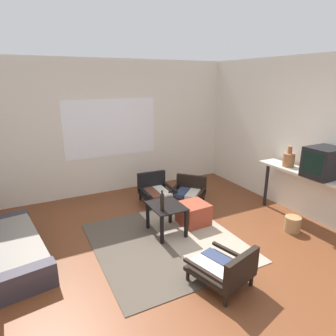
{
  "coord_description": "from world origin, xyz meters",
  "views": [
    {
      "loc": [
        -1.65,
        -2.77,
        2.32
      ],
      "look_at": [
        0.38,
        1.19,
        0.95
      ],
      "focal_mm": 31.07,
      "sensor_mm": 36.0,
      "label": 1
    }
  ],
  "objects_px": {
    "coffee_table": "(166,211)",
    "console_shelf": "(306,179)",
    "armchair_by_window": "(155,189)",
    "crt_television": "(324,162)",
    "armchair_corner": "(189,191)",
    "clay_vase": "(289,159)",
    "wicker_basket": "(292,224)",
    "armchair_striped_foreground": "(225,268)",
    "glass_bottle": "(162,202)",
    "ottoman_orange": "(193,214)",
    "couch": "(5,247)"
  },
  "relations": [
    {
      "from": "coffee_table",
      "to": "console_shelf",
      "type": "xyz_separation_m",
      "value": [
        2.15,
        -0.72,
        0.42
      ]
    },
    {
      "from": "armchair_by_window",
      "to": "crt_television",
      "type": "distance_m",
      "value": 2.93
    },
    {
      "from": "coffee_table",
      "to": "armchair_corner",
      "type": "xyz_separation_m",
      "value": [
        0.94,
        0.89,
        -0.14
      ]
    },
    {
      "from": "crt_television",
      "to": "clay_vase",
      "type": "distance_m",
      "value": 0.64
    },
    {
      "from": "clay_vase",
      "to": "armchair_by_window",
      "type": "bearing_deg",
      "value": 139.53
    },
    {
      "from": "armchair_by_window",
      "to": "coffee_table",
      "type": "bearing_deg",
      "value": -106.87
    },
    {
      "from": "clay_vase",
      "to": "wicker_basket",
      "type": "height_order",
      "value": "clay_vase"
    },
    {
      "from": "coffee_table",
      "to": "wicker_basket",
      "type": "height_order",
      "value": "coffee_table"
    },
    {
      "from": "armchair_striped_foreground",
      "to": "glass_bottle",
      "type": "distance_m",
      "value": 1.33
    },
    {
      "from": "coffee_table",
      "to": "glass_bottle",
      "type": "bearing_deg",
      "value": -135.44
    },
    {
      "from": "armchair_corner",
      "to": "wicker_basket",
      "type": "xyz_separation_m",
      "value": [
        0.86,
        -1.74,
        -0.11
      ]
    },
    {
      "from": "ottoman_orange",
      "to": "console_shelf",
      "type": "bearing_deg",
      "value": -26.18
    },
    {
      "from": "couch",
      "to": "armchair_corner",
      "type": "height_order",
      "value": "couch"
    },
    {
      "from": "couch",
      "to": "ottoman_orange",
      "type": "distance_m",
      "value": 2.76
    },
    {
      "from": "ottoman_orange",
      "to": "console_shelf",
      "type": "xyz_separation_m",
      "value": [
        1.61,
        -0.79,
        0.6
      ]
    },
    {
      "from": "coffee_table",
      "to": "console_shelf",
      "type": "relative_size",
      "value": 0.35
    },
    {
      "from": "crt_television",
      "to": "coffee_table",
      "type": "bearing_deg",
      "value": 155.63
    },
    {
      "from": "crt_television",
      "to": "glass_bottle",
      "type": "xyz_separation_m",
      "value": [
        -2.28,
        0.84,
        -0.51
      ]
    },
    {
      "from": "armchair_corner",
      "to": "ottoman_orange",
      "type": "bearing_deg",
      "value": -116.12
    },
    {
      "from": "couch",
      "to": "crt_television",
      "type": "xyz_separation_m",
      "value": [
        4.36,
        -1.27,
        0.91
      ]
    },
    {
      "from": "couch",
      "to": "coffee_table",
      "type": "height_order",
      "value": "couch"
    },
    {
      "from": "couch",
      "to": "ottoman_orange",
      "type": "bearing_deg",
      "value": -4.63
    },
    {
      "from": "armchair_corner",
      "to": "console_shelf",
      "type": "height_order",
      "value": "console_shelf"
    },
    {
      "from": "armchair_by_window",
      "to": "console_shelf",
      "type": "distance_m",
      "value": 2.67
    },
    {
      "from": "crt_television",
      "to": "couch",
      "type": "bearing_deg",
      "value": 163.77
    },
    {
      "from": "glass_bottle",
      "to": "wicker_basket",
      "type": "relative_size",
      "value": 1.27
    },
    {
      "from": "coffee_table",
      "to": "glass_bottle",
      "type": "relative_size",
      "value": 1.91
    },
    {
      "from": "ottoman_orange",
      "to": "clay_vase",
      "type": "relative_size",
      "value": 1.28
    },
    {
      "from": "console_shelf",
      "to": "crt_television",
      "type": "height_order",
      "value": "crt_television"
    },
    {
      "from": "ottoman_orange",
      "to": "crt_television",
      "type": "height_order",
      "value": "crt_television"
    },
    {
      "from": "armchair_by_window",
      "to": "console_shelf",
      "type": "bearing_deg",
      "value": -46.76
    },
    {
      "from": "coffee_table",
      "to": "ottoman_orange",
      "type": "bearing_deg",
      "value": 7.7
    },
    {
      "from": "armchair_striped_foreground",
      "to": "glass_bottle",
      "type": "xyz_separation_m",
      "value": [
        -0.18,
        1.27,
        0.37
      ]
    },
    {
      "from": "couch",
      "to": "console_shelf",
      "type": "height_order",
      "value": "console_shelf"
    },
    {
      "from": "armchair_by_window",
      "to": "console_shelf",
      "type": "relative_size",
      "value": 0.37
    },
    {
      "from": "armchair_corner",
      "to": "ottoman_orange",
      "type": "height_order",
      "value": "armchair_corner"
    },
    {
      "from": "armchair_corner",
      "to": "crt_television",
      "type": "relative_size",
      "value": 1.58
    },
    {
      "from": "ottoman_orange",
      "to": "couch",
      "type": "bearing_deg",
      "value": 175.37
    },
    {
      "from": "ottoman_orange",
      "to": "wicker_basket",
      "type": "relative_size",
      "value": 1.82
    },
    {
      "from": "ottoman_orange",
      "to": "wicker_basket",
      "type": "height_order",
      "value": "ottoman_orange"
    },
    {
      "from": "clay_vase",
      "to": "glass_bottle",
      "type": "xyz_separation_m",
      "value": [
        -2.28,
        0.21,
        -0.41
      ]
    },
    {
      "from": "ottoman_orange",
      "to": "wicker_basket",
      "type": "bearing_deg",
      "value": -36.38
    },
    {
      "from": "armchair_corner",
      "to": "ottoman_orange",
      "type": "distance_m",
      "value": 0.91
    },
    {
      "from": "clay_vase",
      "to": "wicker_basket",
      "type": "relative_size",
      "value": 1.42
    },
    {
      "from": "couch",
      "to": "clay_vase",
      "type": "relative_size",
      "value": 5.35
    },
    {
      "from": "armchair_striped_foreground",
      "to": "console_shelf",
      "type": "relative_size",
      "value": 0.44
    },
    {
      "from": "armchair_striped_foreground",
      "to": "console_shelf",
      "type": "bearing_deg",
      "value": 17.89
    },
    {
      "from": "ottoman_orange",
      "to": "clay_vase",
      "type": "xyz_separation_m",
      "value": [
        1.61,
        -0.42,
        0.83
      ]
    },
    {
      "from": "crt_television",
      "to": "wicker_basket",
      "type": "height_order",
      "value": "crt_television"
    },
    {
      "from": "console_shelf",
      "to": "clay_vase",
      "type": "xyz_separation_m",
      "value": [
        0.0,
        0.38,
        0.23
      ]
    }
  ]
}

